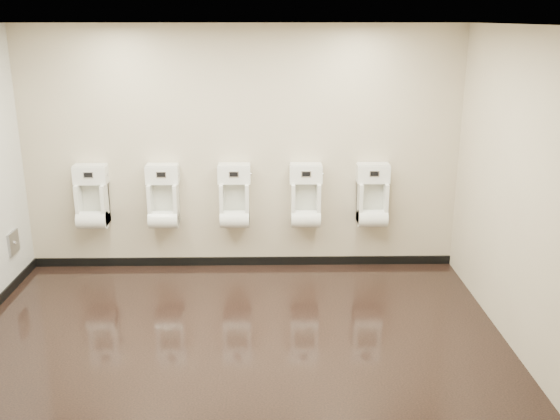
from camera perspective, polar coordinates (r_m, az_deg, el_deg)
The scene contains 12 objects.
ground at distance 5.98m, azimuth -4.04°, elevation -11.35°, with size 5.00×3.50×0.00m, color black.
ceiling at distance 5.25m, azimuth -4.70°, elevation 16.55°, with size 5.00×3.50×0.00m, color white.
back_wall at distance 7.15m, azimuth -3.58°, elevation 5.44°, with size 5.00×0.02×2.80m, color #C3B698.
front_wall at distance 3.80m, azimuth -5.78°, elevation -5.42°, with size 5.00×0.02×2.80m, color #C3B698.
right_wall at distance 5.86m, azimuth 20.85°, elevation 1.69°, with size 0.02×3.50×2.80m, color #C3B698.
skirting_back at distance 7.53m, azimuth -3.39°, elevation -4.68°, with size 5.00×0.02×0.10m, color black.
access_panel at distance 7.41m, azimuth -23.20°, elevation -2.77°, with size 0.04×0.25×0.25m.
urinal_0 at distance 7.44m, azimuth -16.80°, elevation 0.75°, with size 0.38×0.29×0.71m.
urinal_1 at distance 7.26m, azimuth -10.61°, elevation 0.80°, with size 0.38×0.29×0.71m.
urinal_2 at distance 7.17m, azimuth -4.17°, elevation 0.85°, with size 0.38×0.29×0.71m.
urinal_3 at distance 7.17m, azimuth 2.36°, elevation 0.88°, with size 0.38×0.29×0.71m.
urinal_4 at distance 7.26m, azimuth 8.45°, elevation 0.91°, with size 0.38×0.29×0.71m.
Camera 1 is at (0.32, -5.24, 2.86)m, focal length 40.00 mm.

